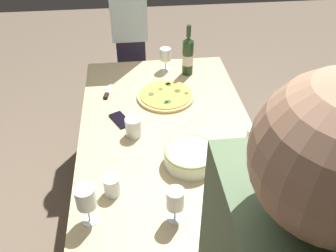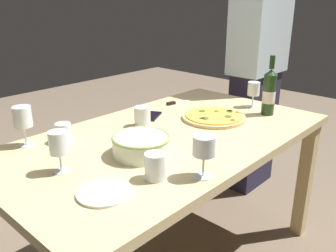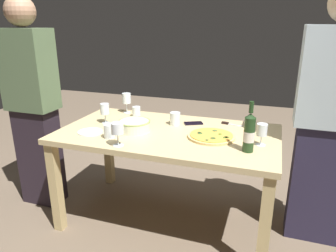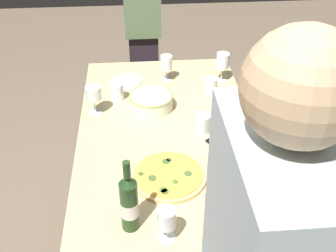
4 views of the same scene
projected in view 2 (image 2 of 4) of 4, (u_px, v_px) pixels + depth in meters
The scene contains 15 objects.
dining_table at pixel (168, 153), 1.70m from camera, with size 1.60×0.90×0.75m.
pizza at pixel (214, 117), 1.88m from camera, with size 0.33×0.33×0.03m.
serving_bowl at pixel (141, 144), 1.44m from camera, with size 0.24×0.24×0.08m.
wine_bottle at pixel (269, 92), 1.91m from camera, with size 0.07×0.07×0.32m.
wine_glass_near_pizza at pixel (23, 118), 1.51m from camera, with size 0.08×0.08×0.18m.
wine_glass_by_bottle at pixel (59, 145), 1.28m from camera, with size 0.07×0.07×0.16m.
wine_glass_far_left at pixel (254, 90), 2.06m from camera, with size 0.07×0.07×0.15m.
wine_glass_far_right at pixel (204, 148), 1.24m from camera, with size 0.08×0.08×0.16m.
cup_amber at pixel (63, 133), 1.57m from camera, with size 0.07×0.07×0.09m, color white.
cup_ceramic at pixel (155, 166), 1.25m from camera, with size 0.08×0.08×0.10m, color white.
cup_spare at pixel (142, 117), 1.76m from camera, with size 0.08×0.08×0.10m, color white.
side_plate at pixel (104, 193), 1.17m from camera, with size 0.18×0.18×0.01m, color white.
cell_phone at pixel (152, 116), 1.91m from camera, with size 0.07×0.14×0.01m, color black.
pizza_knife at pixel (175, 103), 2.15m from camera, with size 0.17×0.05×0.02m.
person_guest_left at pixel (257, 68), 2.47m from camera, with size 0.44×0.24×1.75m.
Camera 2 is at (-1.14, -1.06, 1.36)m, focal length 38.03 mm.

